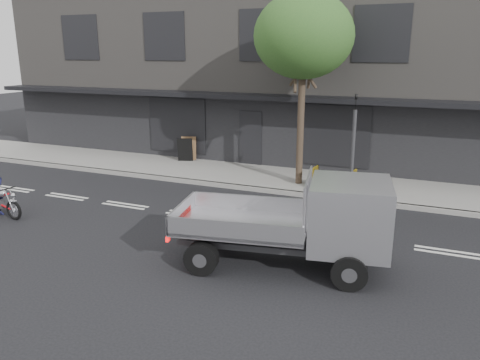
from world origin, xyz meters
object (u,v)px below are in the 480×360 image
object	(u,v)px
flatbed_ute	(329,217)
sandwich_board	(185,150)
traffic_light_pole	(353,151)
construction_barrier	(333,180)
street_tree	(304,36)

from	to	relation	value
flatbed_ute	sandwich_board	distance (m)	11.04
traffic_light_pole	flatbed_ute	distance (m)	5.43
traffic_light_pole	flatbed_ute	size ratio (longest dim) A/B	0.70
construction_barrier	street_tree	bearing A→B (deg)	156.80
traffic_light_pole	construction_barrier	xyz separation A→B (m)	(-0.64, 0.27, -1.10)
street_tree	construction_barrier	size ratio (longest dim) A/B	4.71
flatbed_ute	construction_barrier	size ratio (longest dim) A/B	3.49
flatbed_ute	sandwich_board	bearing A→B (deg)	125.81
street_tree	sandwich_board	distance (m)	7.32
traffic_light_pole	sandwich_board	world-z (taller)	traffic_light_pole
traffic_light_pole	construction_barrier	size ratio (longest dim) A/B	2.44
street_tree	traffic_light_pole	distance (m)	4.23
flatbed_ute	traffic_light_pole	bearing A→B (deg)	84.26
flatbed_ute	sandwich_board	size ratio (longest dim) A/B	4.83
street_tree	flatbed_ute	size ratio (longest dim) A/B	1.35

